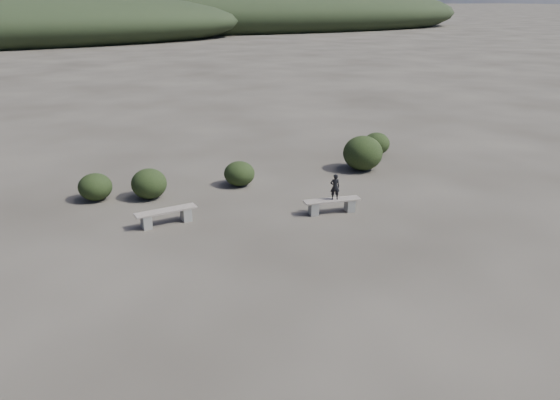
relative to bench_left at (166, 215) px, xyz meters
name	(u,v)px	position (x,y,z in m)	size (l,w,h in m)	color
ground	(342,289)	(2.93, -5.68, -0.29)	(1200.00, 1200.00, 0.00)	#2F2A25
bench_left	(166,215)	(0.00, 0.00, 0.00)	(1.93, 0.57, 0.47)	slate
bench_right	(332,205)	(5.11, -1.24, -0.01)	(1.89, 0.69, 0.46)	slate
seated_person	(335,187)	(5.19, -1.26, 0.60)	(0.31, 0.20, 0.85)	black
shrub_a	(95,187)	(-1.72, 3.16, 0.18)	(1.14, 1.14, 0.94)	black
shrub_b	(149,184)	(0.01, 2.58, 0.24)	(1.22, 1.22, 1.05)	black
shrub_c	(239,174)	(3.34, 2.60, 0.17)	(1.14, 1.14, 0.91)	black
shrub_d	(363,153)	(8.57, 2.43, 0.41)	(1.59, 1.59, 1.39)	black
shrub_e	(377,143)	(10.41, 4.20, 0.20)	(1.17, 1.17, 0.97)	black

